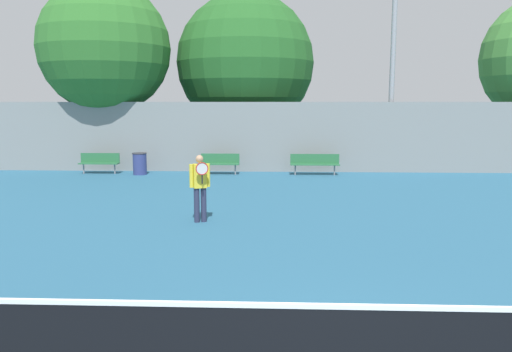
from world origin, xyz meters
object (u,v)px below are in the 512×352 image
at_px(tennis_net, 355,352).
at_px(bench_courtside_far, 220,162).
at_px(trash_bin, 140,164).
at_px(tree_green_broad, 105,48).
at_px(bench_adjacent_court, 315,162).
at_px(bench_courtside_near, 100,161).
at_px(tennis_player, 200,185).
at_px(light_pole_far_right, 395,12).
at_px(tree_green_tall, 245,63).

distance_m(tennis_net, bench_courtside_far, 16.14).
bearing_deg(trash_bin, tree_green_broad, 131.95).
height_order(bench_courtside_far, bench_adjacent_court, same).
bearing_deg(trash_bin, bench_courtside_near, 173.46).
height_order(bench_courtside_near, trash_bin, trash_bin).
height_order(tennis_player, bench_courtside_far, tennis_player).
distance_m(bench_adjacent_court, light_pole_far_right, 7.11).
bearing_deg(light_pole_far_right, tennis_player, -125.26).
bearing_deg(tennis_player, bench_courtside_near, 102.97).
distance_m(bench_courtside_near, trash_bin, 1.78).
bearing_deg(tennis_net, bench_courtside_near, 117.48).
bearing_deg(tree_green_broad, tennis_player, -60.89).
bearing_deg(light_pole_far_right, bench_adjacent_court, -159.70).
height_order(tennis_player, bench_courtside_near, tennis_player).
bearing_deg(bench_adjacent_court, tree_green_broad, 167.49).
relative_size(bench_courtside_far, tree_green_tall, 0.19).
distance_m(tennis_net, light_pole_far_right, 18.60).
distance_m(light_pole_far_right, tree_green_broad, 12.69).
bearing_deg(bench_adjacent_court, bench_courtside_near, -179.99).
relative_size(tennis_net, light_pole_far_right, 1.04).
distance_m(tennis_net, tennis_player, 7.94).
xyz_separation_m(tennis_net, trash_bin, (-6.47, 15.63, -0.06)).
relative_size(light_pole_far_right, tree_green_broad, 1.34).
bearing_deg(bench_courtside_far, tennis_player, -86.92).
bearing_deg(tree_green_tall, bench_courtside_far, -100.03).
distance_m(bench_adjacent_court, tree_green_broad, 10.68).
xyz_separation_m(bench_courtside_far, tree_green_tall, (0.79, 4.48, 4.36)).
bearing_deg(trash_bin, tennis_player, -65.20).
height_order(bench_courtside_far, trash_bin, trash_bin).
height_order(tennis_net, bench_adjacent_court, tennis_net).
bearing_deg(tree_green_tall, tennis_net, -83.39).
distance_m(tennis_net, trash_bin, 16.92).
relative_size(tennis_net, bench_courtside_far, 7.18).
xyz_separation_m(tennis_player, trash_bin, (-3.78, 8.17, -0.49)).
relative_size(bench_courtside_far, trash_bin, 1.77).
bearing_deg(tennis_player, tree_green_broad, 98.59).
bearing_deg(tennis_net, light_pole_far_right, 76.52).
relative_size(bench_courtside_far, tree_green_broad, 0.19).
height_order(tennis_net, light_pole_far_right, light_pole_far_right).
bearing_deg(bench_courtside_near, tennis_player, -56.51).
xyz_separation_m(tennis_net, bench_courtside_near, (-8.23, 15.83, 0.01)).
bearing_deg(tree_green_tall, bench_courtside_near, -142.71).
height_order(light_pole_far_right, trash_bin, light_pole_far_right).
bearing_deg(trash_bin, bench_courtside_far, 3.48).
relative_size(tennis_player, light_pole_far_right, 0.15).
xyz_separation_m(light_pole_far_right, trash_bin, (-10.56, -1.42, -6.25)).
relative_size(bench_courtside_near, tree_green_tall, 0.20).
relative_size(tennis_net, trash_bin, 12.73).
distance_m(bench_courtside_near, bench_adjacent_court, 9.02).
distance_m(bench_courtside_far, tree_green_broad, 7.51).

